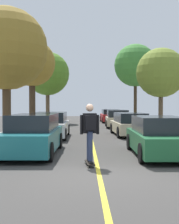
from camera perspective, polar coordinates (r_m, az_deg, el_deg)
The scene contains 16 objects.
ground at distance 7.99m, azimuth 1.82°, elevation -11.84°, with size 80.00×80.00×0.00m, color #3D3A38.
center_line at distance 11.92m, azimuth 0.88°, elevation -7.41°, with size 0.12×39.20×0.01m, color gold.
parked_car_left_nearest at distance 11.35m, azimuth -10.64°, elevation -4.22°, with size 1.92×4.42×1.47m.
parked_car_left_near at distance 16.83m, azimuth -7.46°, elevation -2.44°, with size 1.99×4.28×1.41m.
parked_car_right_nearest at distance 11.09m, azimuth 12.98°, elevation -4.55°, with size 1.95×4.34×1.41m.
parked_car_right_near at distance 17.92m, azimuth 7.60°, elevation -2.31°, with size 1.99×4.34×1.35m.
parked_car_right_far at distance 24.38m, azimuth 5.31°, elevation -1.27°, with size 2.01×4.14×1.40m.
parked_car_right_farthest at distance 31.06m, azimuth 3.96°, elevation -0.74°, with size 1.95×4.54×1.35m.
street_tree_left_nearest at distance 14.92m, azimuth -15.52°, elevation 11.44°, with size 3.88×3.88×6.27m.
street_tree_left_near at distance 21.68m, azimuth -10.85°, elevation 8.97°, with size 3.26×3.26×6.24m.
street_tree_left_far at distance 30.40m, azimuth -7.96°, elevation 7.19°, with size 4.32×4.32×6.94m.
street_tree_right_nearest at distance 18.01m, azimuth 13.40°, elevation 7.21°, with size 2.86×2.86×4.97m.
street_tree_right_near at distance 26.67m, azimuth 8.71°, elevation 8.71°, with size 3.68×3.68×6.95m.
fire_hydrant at distance 15.51m, azimuth 14.64°, elevation -3.62°, with size 0.20×0.20×0.70m.
skateboard at distance 9.14m, azimuth 0.04°, elevation -9.60°, with size 0.31×0.86×0.10m.
skateboarder at distance 8.97m, azimuth 0.07°, elevation -3.25°, with size 0.59×0.71×1.75m.
Camera 1 is at (-0.38, -7.77, 1.83)m, focal length 48.15 mm.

